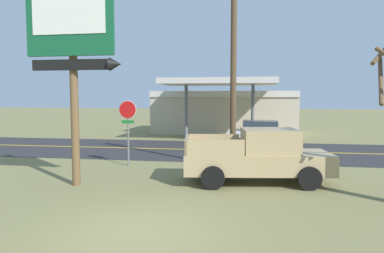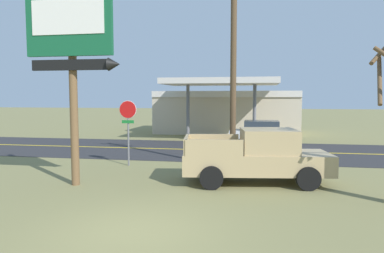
{
  "view_description": "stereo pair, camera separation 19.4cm",
  "coord_description": "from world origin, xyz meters",
  "px_view_note": "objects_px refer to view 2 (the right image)",
  "views": [
    {
      "loc": [
        2.58,
        -7.66,
        3.11
      ],
      "look_at": [
        0.0,
        8.0,
        1.8
      ],
      "focal_mm": 33.53,
      "sensor_mm": 36.0,
      "label": 1
    },
    {
      "loc": [
        2.77,
        -7.63,
        3.11
      ],
      "look_at": [
        0.0,
        8.0,
        1.8
      ],
      "focal_mm": 33.53,
      "sensor_mm": 36.0,
      "label": 2
    }
  ],
  "objects_px": {
    "utility_pole": "(233,58)",
    "pickup_tan_parked_on_lawn": "(258,157)",
    "stop_sign": "(128,121)",
    "gas_station": "(227,110)",
    "car_white_mid_lane": "(263,134)",
    "motel_sign": "(72,47)"
  },
  "relations": [
    {
      "from": "motel_sign",
      "to": "car_white_mid_lane",
      "type": "xyz_separation_m",
      "value": [
        6.68,
        11.16,
        -3.98
      ]
    },
    {
      "from": "car_white_mid_lane",
      "to": "stop_sign",
      "type": "bearing_deg",
      "value": -130.02
    },
    {
      "from": "motel_sign",
      "to": "pickup_tan_parked_on_lawn",
      "type": "distance_m",
      "value": 7.52
    },
    {
      "from": "gas_station",
      "to": "pickup_tan_parked_on_lawn",
      "type": "height_order",
      "value": "gas_station"
    },
    {
      "from": "utility_pole",
      "to": "pickup_tan_parked_on_lawn",
      "type": "height_order",
      "value": "utility_pole"
    },
    {
      "from": "utility_pole",
      "to": "pickup_tan_parked_on_lawn",
      "type": "distance_m",
      "value": 4.65
    },
    {
      "from": "gas_station",
      "to": "motel_sign",
      "type": "bearing_deg",
      "value": -100.61
    },
    {
      "from": "motel_sign",
      "to": "stop_sign",
      "type": "relative_size",
      "value": 2.33
    },
    {
      "from": "stop_sign",
      "to": "gas_station",
      "type": "distance_m",
      "value": 16.36
    },
    {
      "from": "stop_sign",
      "to": "utility_pole",
      "type": "distance_m",
      "value": 5.42
    },
    {
      "from": "pickup_tan_parked_on_lawn",
      "to": "gas_station",
      "type": "bearing_deg",
      "value": 97.94
    },
    {
      "from": "motel_sign",
      "to": "gas_station",
      "type": "bearing_deg",
      "value": 79.39
    },
    {
      "from": "utility_pole",
      "to": "gas_station",
      "type": "bearing_deg",
      "value": 95.42
    },
    {
      "from": "motel_sign",
      "to": "utility_pole",
      "type": "height_order",
      "value": "utility_pole"
    },
    {
      "from": "stop_sign",
      "to": "gas_station",
      "type": "xyz_separation_m",
      "value": [
        3.18,
        16.04,
        -0.08
      ]
    },
    {
      "from": "gas_station",
      "to": "pickup_tan_parked_on_lawn",
      "type": "bearing_deg",
      "value": -82.06
    },
    {
      "from": "stop_sign",
      "to": "car_white_mid_lane",
      "type": "bearing_deg",
      "value": 49.98
    },
    {
      "from": "car_white_mid_lane",
      "to": "gas_station",
      "type": "bearing_deg",
      "value": 108.71
    },
    {
      "from": "pickup_tan_parked_on_lawn",
      "to": "stop_sign",
      "type": "bearing_deg",
      "value": 157.98
    },
    {
      "from": "pickup_tan_parked_on_lawn",
      "to": "car_white_mid_lane",
      "type": "xyz_separation_m",
      "value": [
        0.4,
        9.63,
        -0.13
      ]
    },
    {
      "from": "gas_station",
      "to": "pickup_tan_parked_on_lawn",
      "type": "xyz_separation_m",
      "value": [
        2.56,
        -18.37,
        -0.98
      ]
    },
    {
      "from": "utility_pole",
      "to": "car_white_mid_lane",
      "type": "height_order",
      "value": "utility_pole"
    }
  ]
}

